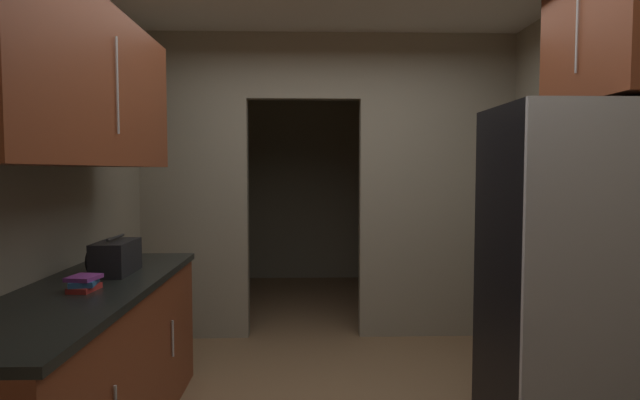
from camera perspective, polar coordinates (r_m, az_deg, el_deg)
The scene contains 8 objects.
kitchen_partition at distance 4.50m, azimuth 1.75°, elevation 2.58°, with size 3.26×0.12×2.66m.
adjoining_room_shell at distance 6.24m, azimuth 0.19°, elevation 1.98°, with size 3.26×2.55×2.66m.
refrigerator at distance 3.08m, azimuth 26.35°, elevation -7.67°, with size 0.83×0.73×1.81m.
lower_cabinet_run at distance 2.99m, azimuth -24.49°, elevation -17.17°, with size 0.64×2.11×0.89m.
upper_cabinet_counterside at distance 2.83m, azimuth -25.21°, elevation 11.51°, with size 0.36×1.90×0.79m.
upper_cabinet_fridgeside at distance 3.31m, azimuth 29.64°, elevation 16.27°, with size 0.36×0.91×0.79m.
boombox at distance 3.15m, azimuth -21.86°, elevation -5.95°, with size 0.20×0.35×0.21m.
book_stack at distance 2.78m, azimuth -24.84°, elevation -8.42°, with size 0.15×0.17×0.07m.
Camera 1 is at (-0.20, -2.74, 1.48)m, focal length 28.67 mm.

